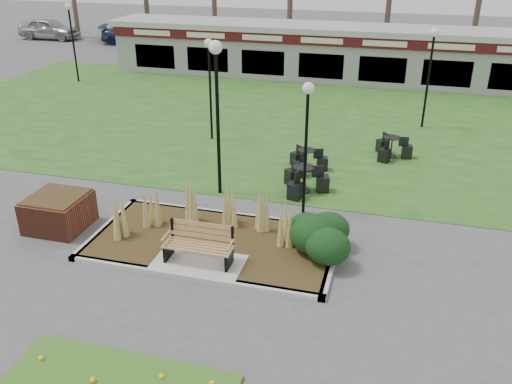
% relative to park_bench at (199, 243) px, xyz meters
% --- Properties ---
extents(ground, '(100.00, 100.00, 0.00)m').
position_rel_park_bench_xyz_m(ground, '(0.00, -0.25, -0.59)').
color(ground, '#515154').
rests_on(ground, ground).
extents(lawn, '(34.00, 16.00, 0.02)m').
position_rel_park_bench_xyz_m(lawn, '(0.00, 11.75, -0.58)').
color(lawn, '#215B1C').
rests_on(lawn, ground).
extents(planting_bed, '(6.75, 3.40, 1.27)m').
position_rel_park_bench_xyz_m(planting_bed, '(1.27, 1.10, -0.22)').
color(planting_bed, '#362915').
rests_on(planting_bed, ground).
extents(park_bench, '(1.70, 0.66, 0.93)m').
position_rel_park_bench_xyz_m(park_bench, '(0.00, 0.00, 0.00)').
color(park_bench, '#AD7B4E').
rests_on(park_bench, ground).
extents(brick_planter, '(1.50, 1.50, 0.95)m').
position_rel_park_bench_xyz_m(brick_planter, '(-4.40, 0.75, -0.11)').
color(brick_planter, brown).
rests_on(brick_planter, ground).
extents(food_pavilion, '(24.60, 3.40, 2.90)m').
position_rel_park_bench_xyz_m(food_pavilion, '(0.00, 19.71, 0.89)').
color(food_pavilion, '#9B9A9D').
rests_on(food_pavilion, ground).
extents(lamp_post_near_left, '(0.39, 0.39, 4.68)m').
position_rel_park_bench_xyz_m(lamp_post_near_left, '(-0.84, 3.97, 2.83)').
color(lamp_post_near_left, black).
rests_on(lamp_post_near_left, ground).
extents(lamp_post_near_right, '(0.32, 0.32, 3.84)m').
position_rel_park_bench_xyz_m(lamp_post_near_right, '(1.92, 3.37, 2.21)').
color(lamp_post_near_right, black).
rests_on(lamp_post_near_right, ground).
extents(lamp_post_mid_left, '(0.32, 0.32, 3.88)m').
position_rel_park_bench_xyz_m(lamp_post_mid_left, '(-2.75, 8.61, 2.24)').
color(lamp_post_mid_left, black).
rests_on(lamp_post_mid_left, ground).
extents(lamp_post_mid_right, '(0.34, 0.34, 4.04)m').
position_rel_park_bench_xyz_m(lamp_post_mid_right, '(5.28, 12.31, 2.36)').
color(lamp_post_mid_right, black).
rests_on(lamp_post_mid_right, ground).
extents(lamp_post_far_left, '(0.34, 0.34, 4.13)m').
position_rel_park_bench_xyz_m(lamp_post_far_left, '(-12.93, 15.41, 2.42)').
color(lamp_post_far_left, black).
rests_on(lamp_post_far_left, ground).
extents(bistro_set_a, '(1.38, 1.34, 0.75)m').
position_rel_park_bench_xyz_m(bistro_set_a, '(1.43, 6.44, -0.32)').
color(bistro_set_a, black).
rests_on(bistro_set_a, ground).
extents(bistro_set_b, '(1.53, 1.51, 0.84)m').
position_rel_park_bench_xyz_m(bistro_set_b, '(1.65, 4.75, -0.29)').
color(bistro_set_b, black).
rests_on(bistro_set_b, ground).
extents(bistro_set_c, '(1.33, 1.43, 0.76)m').
position_rel_park_bench_xyz_m(bistro_set_c, '(4.17, 8.45, -0.31)').
color(bistro_set_c, black).
rests_on(bistro_set_c, ground).
extents(car_silver, '(4.71, 1.92, 1.60)m').
position_rel_park_bench_xyz_m(car_silver, '(-22.40, 26.75, 0.21)').
color(car_silver, '#A4A4A8').
rests_on(car_silver, ground).
extents(car_black, '(4.97, 3.01, 1.55)m').
position_rel_park_bench_xyz_m(car_black, '(-10.32, 21.48, 0.18)').
color(car_black, black).
rests_on(car_black, ground).
extents(car_blue, '(5.01, 2.89, 1.37)m').
position_rel_park_bench_xyz_m(car_blue, '(-15.29, 26.75, 0.09)').
color(car_blue, navy).
rests_on(car_blue, ground).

